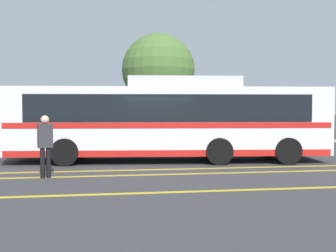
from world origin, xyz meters
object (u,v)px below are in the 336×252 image
object	(u,v)px
pedestrian_0	(45,142)
tree_0	(158,70)
parked_car_1	(30,136)
parked_car_2	(134,134)
transit_bus	(168,119)

from	to	relation	value
pedestrian_0	tree_0	xyz separation A→B (m)	(5.15, 14.48, 3.62)
parked_car_1	tree_0	xyz separation A→B (m)	(7.38, 5.44, 4.01)
parked_car_1	parked_car_2	size ratio (longest dim) A/B	0.91
parked_car_1	transit_bus	bearing A→B (deg)	50.07
transit_bus	pedestrian_0	distance (m)	5.37
parked_car_2	tree_0	bearing A→B (deg)	-22.38
parked_car_2	pedestrian_0	xyz separation A→B (m)	(-3.14, -8.55, 0.32)
parked_car_1	parked_car_2	distance (m)	5.39
transit_bus	pedestrian_0	world-z (taller)	transit_bus
transit_bus	tree_0	distance (m)	11.63
pedestrian_0	tree_0	size ratio (longest dim) A/B	0.26
pedestrian_0	tree_0	distance (m)	15.79
parked_car_1	parked_car_2	world-z (taller)	parked_car_2
transit_bus	parked_car_2	distance (m)	5.44
transit_bus	pedestrian_0	bearing A→B (deg)	133.69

